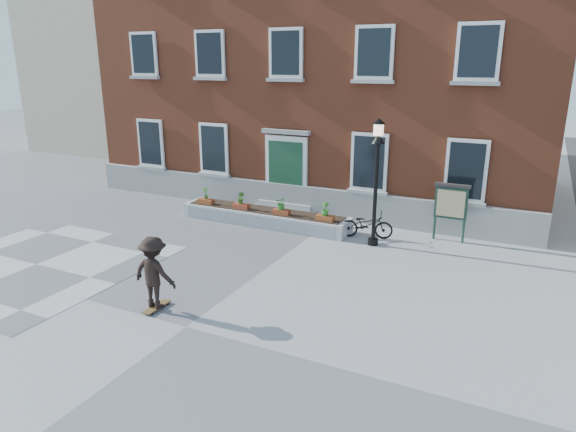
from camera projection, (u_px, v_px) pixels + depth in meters
The scene contains 9 objects.
ground at pixel (186, 327), 11.16m from camera, with size 100.00×100.00×0.00m, color gray.
checker_patch at pixel (36, 264), 14.55m from camera, with size 6.00×6.00×0.01m, color #5E5E60.
distant_building at pixel (145, 45), 34.04m from camera, with size 10.00×12.00×13.00m, color #BEB799.
bicycle at pixel (366, 225), 16.64m from camera, with size 0.59×1.71×0.90m, color black.
brick_building at pixel (338, 42), 22.16m from camera, with size 18.40×10.85×12.60m.
planter_assembly at pixel (265, 216), 18.07m from camera, with size 6.20×1.12×1.15m.
lamp_post at pixel (377, 165), 15.39m from camera, with size 0.40×0.40×3.93m.
notice_board at pixel (451, 203), 16.12m from camera, with size 1.10×0.16×1.87m.
skateboarder at pixel (154, 272), 11.69m from camera, with size 1.10×0.78×1.78m.
Camera 1 is at (6.40, -7.96, 5.56)m, focal length 32.00 mm.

